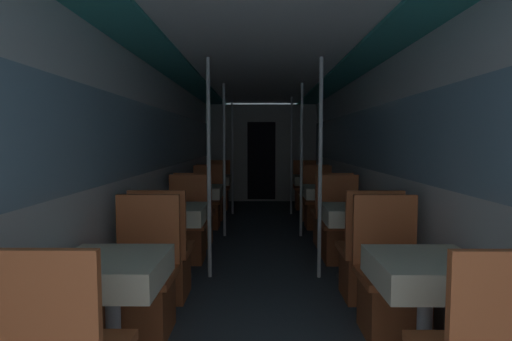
% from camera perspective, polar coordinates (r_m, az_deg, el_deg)
% --- Properties ---
extents(wall_left, '(0.05, 10.19, 2.22)m').
position_cam_1_polar(wall_left, '(5.17, -13.17, 1.53)').
color(wall_left, silver).
rests_on(wall_left, ground_plane).
extents(wall_right, '(0.05, 10.19, 2.22)m').
position_cam_1_polar(wall_right, '(5.20, 15.21, 1.50)').
color(wall_right, silver).
rests_on(wall_right, ground_plane).
extents(ceiling_panel, '(2.55, 10.19, 0.07)m').
position_cam_1_polar(ceiling_panel, '(5.10, 1.08, 14.05)').
color(ceiling_panel, silver).
rests_on(ceiling_panel, wall_left).
extents(bulkhead_far, '(2.49, 0.09, 2.22)m').
position_cam_1_polar(bulkhead_far, '(9.16, 0.78, 2.47)').
color(bulkhead_far, '#A8A8A3').
rests_on(bulkhead_far, ground_plane).
extents(dining_table_left_0, '(0.59, 0.59, 0.73)m').
position_cam_1_polar(dining_table_left_0, '(2.50, -19.88, -13.97)').
color(dining_table_left_0, '#4C4C51').
rests_on(dining_table_left_0, ground_plane).
extents(chair_left_far_0, '(0.48, 0.48, 0.99)m').
position_cam_1_polar(chair_left_far_0, '(3.11, -15.96, -16.61)').
color(chair_left_far_0, brown).
rests_on(chair_left_far_0, ground_plane).
extents(dining_table_left_1, '(0.59, 0.59, 0.73)m').
position_cam_1_polar(dining_table_left_1, '(4.15, -11.33, -6.51)').
color(dining_table_left_1, '#4C4C51').
rests_on(dining_table_left_1, ground_plane).
extents(chair_left_near_1, '(0.48, 0.48, 0.99)m').
position_cam_1_polar(chair_left_near_1, '(3.70, -13.08, -13.16)').
color(chair_left_near_1, brown).
rests_on(chair_left_near_1, ground_plane).
extents(chair_left_far_1, '(0.48, 0.48, 0.99)m').
position_cam_1_polar(chair_left_far_1, '(4.77, -9.87, -9.14)').
color(chair_left_far_1, brown).
rests_on(chair_left_far_1, ground_plane).
extents(support_pole_left_1, '(0.04, 0.04, 2.22)m').
position_cam_1_polar(support_pole_left_1, '(4.04, -6.75, 0.19)').
color(support_pole_left_1, silver).
rests_on(support_pole_left_1, ground_plane).
extents(dining_table_left_2, '(0.59, 0.59, 0.73)m').
position_cam_1_polar(dining_table_left_2, '(5.88, -7.81, -3.30)').
color(dining_table_left_2, '#4C4C51').
rests_on(dining_table_left_2, ground_plane).
extents(chair_left_near_2, '(0.48, 0.48, 0.99)m').
position_cam_1_polar(chair_left_near_2, '(5.38, -8.64, -7.57)').
color(chair_left_near_2, brown).
rests_on(chair_left_near_2, ground_plane).
extents(chair_left_far_2, '(0.48, 0.48, 0.99)m').
position_cam_1_polar(chair_left_far_2, '(6.48, -7.06, -5.53)').
color(chair_left_far_2, brown).
rests_on(chair_left_far_2, ground_plane).
extents(support_pole_left_2, '(0.04, 0.04, 2.22)m').
position_cam_1_polar(support_pole_left_2, '(5.80, -4.56, 1.45)').
color(support_pole_left_2, silver).
rests_on(support_pole_left_2, ground_plane).
extents(dining_table_left_3, '(0.59, 0.59, 0.73)m').
position_cam_1_polar(dining_table_left_3, '(7.63, -5.90, -1.54)').
color(dining_table_left_3, '#4C4C51').
rests_on(dining_table_left_3, ground_plane).
extents(chair_left_near_3, '(0.48, 0.48, 0.99)m').
position_cam_1_polar(chair_left_near_3, '(7.11, -6.39, -4.65)').
color(chair_left_near_3, brown).
rests_on(chair_left_near_3, ground_plane).
extents(chair_left_far_3, '(0.48, 0.48, 0.99)m').
position_cam_1_polar(chair_left_far_3, '(8.22, -5.45, -3.43)').
color(chair_left_far_3, brown).
rests_on(chair_left_far_3, ground_plane).
extents(support_pole_left_3, '(0.04, 0.04, 2.22)m').
position_cam_1_polar(support_pole_left_3, '(7.56, -3.39, 2.11)').
color(support_pole_left_3, silver).
rests_on(support_pole_left_3, ground_plane).
extents(dining_table_right_0, '(0.59, 0.59, 0.73)m').
position_cam_1_polar(dining_table_right_0, '(2.54, 23.12, -13.78)').
color(dining_table_right_0, '#4C4C51').
rests_on(dining_table_right_0, ground_plane).
extents(chair_right_far_0, '(0.48, 0.48, 0.99)m').
position_cam_1_polar(chair_right_far_0, '(3.14, 18.80, -16.46)').
color(chair_right_far_0, brown).
rests_on(chair_right_far_0, ground_plane).
extents(dining_table_right_1, '(0.59, 0.59, 0.73)m').
position_cam_1_polar(dining_table_right_1, '(4.18, 13.67, -6.48)').
color(dining_table_right_1, '#4C4C51').
rests_on(dining_table_right_1, ground_plane).
extents(chair_right_near_1, '(0.48, 0.48, 0.99)m').
position_cam_1_polar(chair_right_near_1, '(3.73, 15.61, -13.08)').
color(chair_right_near_1, brown).
rests_on(chair_right_near_1, ground_plane).
extents(chair_right_far_1, '(0.48, 0.48, 0.99)m').
position_cam_1_polar(chair_right_far_1, '(4.79, 12.03, -9.12)').
color(chair_right_far_1, brown).
rests_on(chair_right_far_1, ground_plane).
extents(support_pole_right_1, '(0.04, 0.04, 2.22)m').
position_cam_1_polar(support_pole_right_1, '(4.05, 9.15, 0.18)').
color(support_pole_right_1, silver).
rests_on(support_pole_right_1, ground_plane).
extents(dining_table_right_2, '(0.59, 0.59, 0.73)m').
position_cam_1_polar(dining_table_right_2, '(5.90, 9.73, -3.30)').
color(dining_table_right_2, '#4C4C51').
rests_on(dining_table_right_2, ground_plane).
extents(chair_right_near_2, '(0.48, 0.48, 0.99)m').
position_cam_1_polar(chair_right_near_2, '(5.40, 10.66, -7.56)').
color(chair_right_near_2, brown).
rests_on(chair_right_near_2, ground_plane).
extents(chair_right_far_2, '(0.48, 0.48, 0.99)m').
position_cam_1_polar(chair_right_far_2, '(6.50, 8.88, -5.53)').
color(chair_right_far_2, brown).
rests_on(chair_right_far_2, ground_plane).
extents(support_pole_right_2, '(0.04, 0.04, 2.22)m').
position_cam_1_polar(support_pole_right_2, '(5.81, 6.51, 1.44)').
color(support_pole_right_2, silver).
rests_on(support_pole_right_2, ground_plane).
extents(dining_table_right_3, '(0.59, 0.59, 0.73)m').
position_cam_1_polar(dining_table_right_3, '(7.64, 7.59, -1.55)').
color(dining_table_right_3, '#4C4C51').
rests_on(dining_table_right_3, ground_plane).
extents(chair_right_near_3, '(0.48, 0.48, 0.99)m').
position_cam_1_polar(chair_right_near_3, '(7.12, 8.13, -4.65)').
color(chair_right_near_3, brown).
rests_on(chair_right_near_3, ground_plane).
extents(chair_right_far_3, '(0.48, 0.48, 0.99)m').
position_cam_1_polar(chair_right_far_3, '(8.23, 7.07, -3.43)').
color(chair_right_far_3, brown).
rests_on(chair_right_far_3, ground_plane).
extents(support_pole_right_3, '(0.04, 0.04, 2.22)m').
position_cam_1_polar(support_pole_right_3, '(7.57, 5.09, 2.11)').
color(support_pole_right_3, silver).
rests_on(support_pole_right_3, ground_plane).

